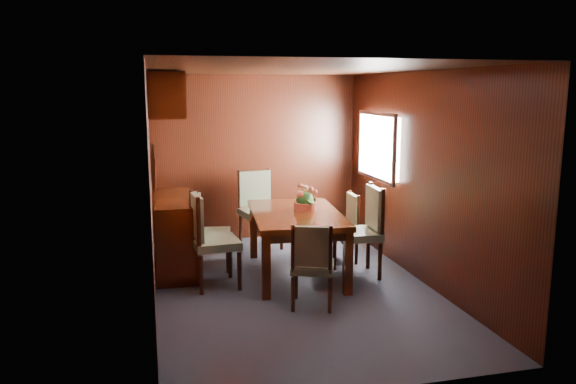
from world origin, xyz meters
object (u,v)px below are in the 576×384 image
object	(u,v)px
chair_left_near	(208,235)
chair_right_near	(364,226)
chair_head	(312,261)
sideboard	(174,234)
dining_table	(296,221)
flower_centerpiece	(305,198)

from	to	relation	value
chair_left_near	chair_right_near	size ratio (longest dim) A/B	1.00
chair_right_near	chair_head	size ratio (longest dim) A/B	1.21
sideboard	dining_table	size ratio (longest dim) A/B	0.81
sideboard	chair_right_near	distance (m)	2.31
dining_table	sideboard	bearing A→B (deg)	163.67
sideboard	flower_centerpiece	world-z (taller)	flower_centerpiece
chair_right_near	chair_left_near	bearing A→B (deg)	93.22
chair_right_near	chair_head	world-z (taller)	chair_right_near
flower_centerpiece	chair_right_near	bearing A→B (deg)	-27.09
chair_left_near	chair_head	bearing A→B (deg)	41.67
chair_left_near	chair_right_near	world-z (taller)	chair_right_near
sideboard	chair_right_near	xyz separation A→B (m)	(2.18, -0.75, 0.15)
dining_table	chair_left_near	world-z (taller)	chair_left_near
sideboard	chair_head	world-z (taller)	sideboard
chair_right_near	chair_head	distance (m)	1.25
chair_left_near	chair_head	world-z (taller)	chair_left_near
dining_table	chair_left_near	size ratio (longest dim) A/B	1.59
sideboard	flower_centerpiece	size ratio (longest dim) A/B	4.67
sideboard	flower_centerpiece	distance (m)	1.67
sideboard	flower_centerpiece	xyz separation A→B (m)	(1.54, -0.43, 0.46)
sideboard	dining_table	xyz separation A→B (m)	(1.40, -0.55, 0.21)
dining_table	chair_head	size ratio (longest dim) A/B	1.92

